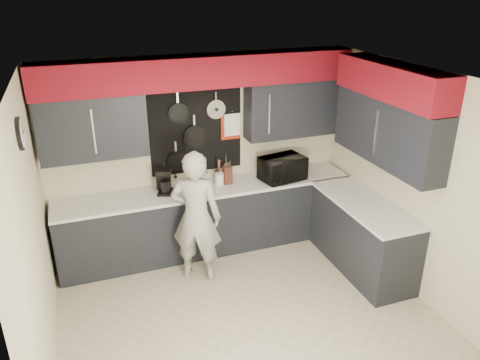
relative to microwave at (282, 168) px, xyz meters
name	(u,v)px	position (x,y,z in m)	size (l,w,h in m)	color
ground	(246,311)	(-1.03, -1.35, -1.08)	(4.00, 4.00, 0.00)	tan
back_wall_assembly	(202,103)	(-1.02, 0.25, 0.93)	(4.00, 0.36, 2.60)	beige
right_wall_assembly	(392,122)	(0.83, -1.08, 0.86)	(0.36, 3.50, 2.60)	beige
left_wall_assembly	(33,239)	(-3.02, -1.33, 0.25)	(0.05, 3.50, 2.60)	beige
base_cabinets	(251,223)	(-0.54, -0.22, -0.62)	(3.95, 2.20, 0.92)	black
microwave	(282,168)	(0.00, 0.00, 0.00)	(0.58, 0.39, 0.32)	black
knife_block	(227,175)	(-0.74, 0.13, -0.04)	(0.11, 0.11, 0.24)	#3B1B13
utensil_crock	(219,178)	(-0.84, 0.15, -0.08)	(0.12, 0.12, 0.15)	white
coffee_maker	(164,180)	(-1.58, 0.13, 0.01)	(0.25, 0.28, 0.34)	black
person	(196,217)	(-1.34, -0.50, -0.25)	(0.61, 0.40, 1.66)	#9C9C9A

